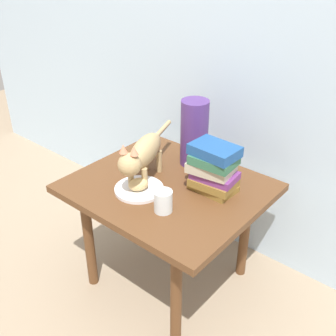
{
  "coord_description": "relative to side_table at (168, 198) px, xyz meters",
  "views": [
    {
      "loc": [
        0.92,
        -1.1,
        1.42
      ],
      "look_at": [
        0.0,
        0.0,
        0.59
      ],
      "focal_mm": 44.21,
      "sensor_mm": 36.0,
      "label": 1
    }
  ],
  "objects": [
    {
      "name": "ground_plane",
      "position": [
        0.0,
        0.0,
        -0.45
      ],
      "size": [
        6.0,
        6.0,
        0.0
      ],
      "primitive_type": "plane",
      "color": "gray"
    },
    {
      "name": "back_panel",
      "position": [
        0.0,
        0.45,
        0.65
      ],
      "size": [
        4.0,
        0.04,
        2.2
      ],
      "primitive_type": "cube",
      "color": "silver",
      "rests_on": "ground"
    },
    {
      "name": "side_table",
      "position": [
        0.0,
        0.0,
        0.0
      ],
      "size": [
        0.76,
        0.65,
        0.51
      ],
      "color": "brown",
      "rests_on": "ground"
    },
    {
      "name": "plate",
      "position": [
        -0.06,
        -0.11,
        0.07
      ],
      "size": [
        0.2,
        0.2,
        0.01
      ],
      "primitive_type": "cylinder",
      "color": "white",
      "rests_on": "side_table"
    },
    {
      "name": "bread_roll",
      "position": [
        -0.05,
        -0.12,
        0.11
      ],
      "size": [
        0.09,
        0.1,
        0.05
      ],
      "primitive_type": "ellipsoid",
      "rotation": [
        0.0,
        0.0,
        1.07
      ],
      "color": "#E0BC7A",
      "rests_on": "plate"
    },
    {
      "name": "cat",
      "position": [
        -0.09,
        -0.05,
        0.2
      ],
      "size": [
        0.2,
        0.46,
        0.23
      ],
      "color": "tan",
      "rests_on": "side_table"
    },
    {
      "name": "book_stack",
      "position": [
        0.16,
        0.08,
        0.17
      ],
      "size": [
        0.2,
        0.15,
        0.2
      ],
      "color": "olive",
      "rests_on": "side_table"
    },
    {
      "name": "green_vase",
      "position": [
        -0.03,
        0.22,
        0.21
      ],
      "size": [
        0.12,
        0.12,
        0.29
      ],
      "primitive_type": "cylinder",
      "color": "#4C2D72",
      "rests_on": "side_table"
    },
    {
      "name": "candle_jar",
      "position": [
        0.1,
        -0.15,
        0.1
      ],
      "size": [
        0.07,
        0.07,
        0.08
      ],
      "color": "silver",
      "rests_on": "side_table"
    }
  ]
}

